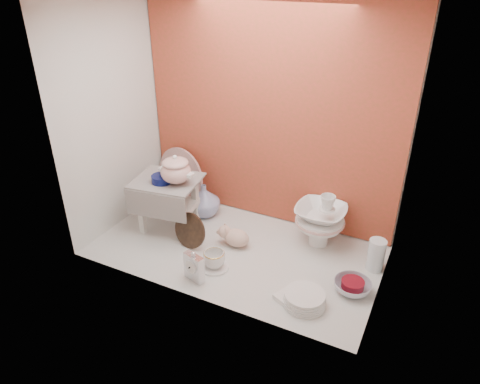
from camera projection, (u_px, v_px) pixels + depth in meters
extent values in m
plane|color=silver|center=(236.00, 250.00, 2.84)|extent=(1.80, 1.80, 0.00)
cube|color=#BE3B2F|center=(270.00, 116.00, 2.88)|extent=(1.80, 0.06, 1.50)
cube|color=silver|center=(112.00, 119.00, 2.84)|extent=(0.06, 1.00, 1.50)
cube|color=silver|center=(400.00, 172.00, 2.13)|extent=(0.06, 1.00, 1.50)
cylinder|color=#0A114D|center=(161.00, 179.00, 2.87)|extent=(0.13, 0.13, 0.05)
imported|color=white|center=(204.00, 200.00, 3.18)|extent=(0.31, 0.31, 0.24)
cube|color=silver|center=(194.00, 266.00, 2.54)|extent=(0.14, 0.08, 0.19)
ellipsoid|color=#D4AA95|center=(236.00, 237.00, 2.85)|extent=(0.25, 0.20, 0.13)
cylinder|color=white|center=(214.00, 267.00, 2.67)|extent=(0.23, 0.23, 0.01)
imported|color=white|center=(214.00, 259.00, 2.65)|extent=(0.16, 0.16, 0.10)
cube|color=white|center=(297.00, 298.00, 2.42)|extent=(0.26, 0.26, 0.03)
cylinder|color=white|center=(304.00, 299.00, 2.38)|extent=(0.24, 0.24, 0.07)
imported|color=silver|center=(352.00, 287.00, 2.47)|extent=(0.26, 0.26, 0.07)
cylinder|color=silver|center=(376.00, 255.00, 2.62)|extent=(0.13, 0.13, 0.20)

